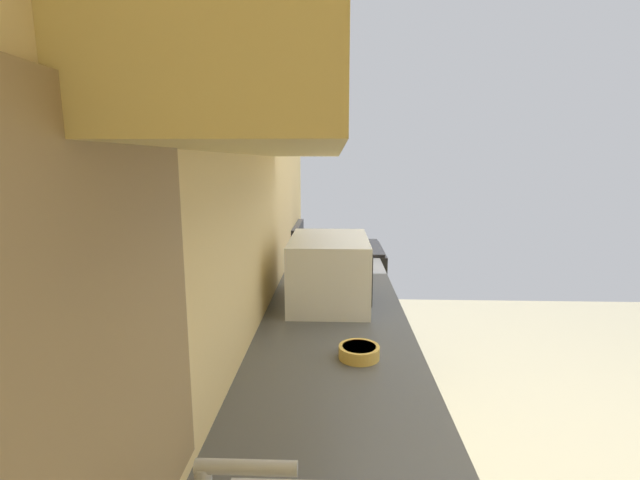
# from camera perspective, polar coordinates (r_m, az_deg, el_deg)

# --- Properties ---
(wall_back) EXTENTS (4.00, 0.12, 2.81)m
(wall_back) POSITION_cam_1_polar(r_m,az_deg,el_deg) (1.74, -9.93, 5.24)
(wall_back) COLOR #F3D085
(wall_back) RESTS_ON ground_plane
(upper_cabinets) EXTENTS (1.71, 0.31, 0.61)m
(upper_cabinets) POSITION_cam_1_polar(r_m,az_deg,el_deg) (1.35, -4.46, 24.25)
(upper_cabinets) COLOR #EAD17F
(window_back_wall) EXTENTS (0.53, 0.02, 0.66)m
(window_back_wall) POSITION_cam_1_polar(r_m,az_deg,el_deg) (0.63, -26.18, -13.06)
(window_back_wall) COLOR #997A4C
(oven_range) EXTENTS (0.64, 0.66, 1.10)m
(oven_range) POSITION_cam_1_polar(r_m,az_deg,el_deg) (3.35, 2.42, -8.56)
(oven_range) COLOR black
(oven_range) RESTS_ON ground_plane
(microwave) EXTENTS (0.52, 0.36, 0.30)m
(microwave) POSITION_cam_1_polar(r_m,az_deg,el_deg) (1.99, 1.26, -3.94)
(microwave) COLOR white
(microwave) RESTS_ON counter_run
(bowl) EXTENTS (0.14, 0.14, 0.04)m
(bowl) POSITION_cam_1_polar(r_m,az_deg,el_deg) (1.48, 5.14, -14.31)
(bowl) COLOR gold
(bowl) RESTS_ON counter_run
(kettle) EXTENTS (0.16, 0.12, 0.16)m
(kettle) POSITION_cam_1_polar(r_m,az_deg,el_deg) (2.67, 3.76, -2.01)
(kettle) COLOR red
(kettle) RESTS_ON counter_run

